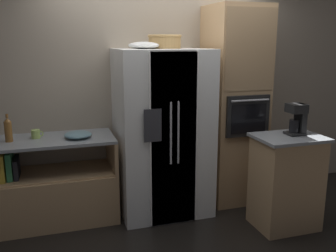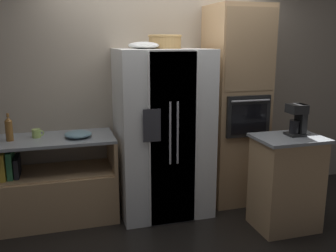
{
  "view_description": "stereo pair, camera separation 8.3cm",
  "coord_description": "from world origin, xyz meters",
  "views": [
    {
      "loc": [
        -1.17,
        -3.65,
        1.84
      ],
      "look_at": [
        -0.03,
        -0.0,
        0.97
      ],
      "focal_mm": 40.0,
      "sensor_mm": 36.0,
      "label": 1
    },
    {
      "loc": [
        -1.09,
        -3.67,
        1.84
      ],
      "look_at": [
        -0.03,
        -0.0,
        0.97
      ],
      "focal_mm": 40.0,
      "sensor_mm": 36.0,
      "label": 2
    }
  ],
  "objects": [
    {
      "name": "ground_plane",
      "position": [
        0.0,
        0.0,
        0.0
      ],
      "size": [
        20.0,
        20.0,
        0.0
      ],
      "primitive_type": "plane",
      "color": "black"
    },
    {
      "name": "wall_back",
      "position": [
        0.0,
        0.51,
        1.4
      ],
      "size": [
        12.0,
        0.06,
        2.8
      ],
      "color": "tan",
      "rests_on": "ground_plane"
    },
    {
      "name": "counter_left",
      "position": [
        -1.27,
        0.17,
        0.32
      ],
      "size": [
        1.32,
        0.63,
        0.88
      ],
      "color": "tan",
      "rests_on": "ground_plane"
    },
    {
      "name": "refrigerator",
      "position": [
        -0.07,
        0.09,
        0.88
      ],
      "size": [
        0.96,
        0.81,
        1.76
      ],
      "color": "white",
      "rests_on": "ground_plane"
    },
    {
      "name": "wall_oven",
      "position": [
        0.81,
        0.16,
        1.11
      ],
      "size": [
        0.61,
        0.7,
        2.22
      ],
      "color": "tan",
      "rests_on": "ground_plane"
    },
    {
      "name": "island_counter",
      "position": [
        0.99,
        -0.65,
        0.47
      ],
      "size": [
        0.65,
        0.5,
        0.94
      ],
      "color": "tan",
      "rests_on": "ground_plane"
    },
    {
      "name": "wicker_basket",
      "position": [
        -0.02,
        0.17,
        1.84
      ],
      "size": [
        0.35,
        0.35,
        0.14
      ],
      "color": "tan",
      "rests_on": "refrigerator"
    },
    {
      "name": "fruit_bowl",
      "position": [
        -0.28,
        0.01,
        1.8
      ],
      "size": [
        0.3,
        0.3,
        0.07
      ],
      "color": "white",
      "rests_on": "refrigerator"
    },
    {
      "name": "bottle_tall",
      "position": [
        -1.6,
        0.16,
        1.0
      ],
      "size": [
        0.07,
        0.07,
        0.27
      ],
      "color": "brown",
      "rests_on": "counter_left"
    },
    {
      "name": "mug",
      "position": [
        -1.35,
        0.23,
        0.93
      ],
      "size": [
        0.12,
        0.09,
        0.09
      ],
      "color": "#B2D166",
      "rests_on": "counter_left"
    },
    {
      "name": "mixing_bowl",
      "position": [
        -0.95,
        0.11,
        0.92
      ],
      "size": [
        0.27,
        0.27,
        0.07
      ],
      "color": "#668C99",
      "rests_on": "counter_left"
    },
    {
      "name": "coffee_maker",
      "position": [
        1.09,
        -0.62,
        1.11
      ],
      "size": [
        0.16,
        0.16,
        0.31
      ],
      "color": "black",
      "rests_on": "island_counter"
    }
  ]
}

